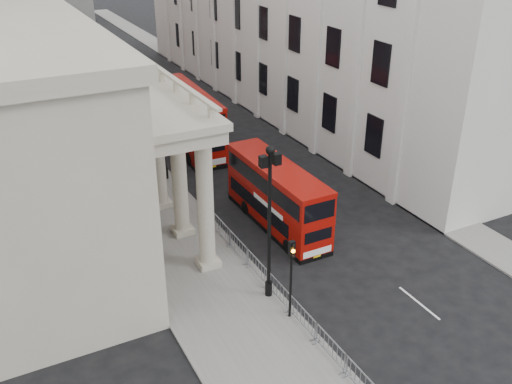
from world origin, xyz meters
The scene contains 15 objects.
ground centered at (0.00, 0.00, 0.00)m, with size 260.00×260.00×0.00m, color black.
sidewalk_west centered at (-3.00, 30.00, 0.06)m, with size 6.00×140.00×0.12m, color slate.
sidewalk_east centered at (13.50, 30.00, 0.06)m, with size 3.00×140.00×0.12m, color slate.
kerb centered at (-0.05, 30.00, 0.07)m, with size 0.20×140.00×0.14m, color slate.
portico_building centered at (-10.50, 18.00, 6.00)m, with size 9.00×28.00×12.00m, color #A49D89.
lamp_post_south centered at (-0.60, 4.00, 4.91)m, with size 1.05×0.44×8.32m.
lamp_post_mid centered at (-0.60, 20.00, 4.91)m, with size 1.05×0.44×8.32m.
lamp_post_north centered at (-0.60, 36.00, 4.91)m, with size 1.05×0.44×8.32m.
traffic_light centered at (-0.50, 1.98, 3.11)m, with size 0.28×0.33×4.30m.
crowd_barriers centered at (-0.35, 2.23, 0.67)m, with size 0.50×18.75×1.10m.
bus_near centered at (3.43, 10.41, 2.14)m, with size 2.38×9.49×4.09m.
bus_far centered at (3.34, 25.44, 2.52)m, with size 3.17×11.26×4.81m.
pedestrian_a centered at (-3.36, 14.23, 1.03)m, with size 0.66×0.43×1.81m, color black.
pedestrian_b centered at (-4.27, 16.65, 1.08)m, with size 0.94×0.73×1.92m, color black.
pedestrian_c centered at (-2.17, 23.91, 0.90)m, with size 0.77×0.50×1.57m, color black.
Camera 1 is at (-12.19, -17.09, 18.12)m, focal length 40.00 mm.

